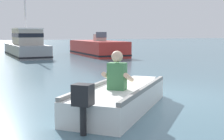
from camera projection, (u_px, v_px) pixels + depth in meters
name	position (u px, v px, depth m)	size (l,w,h in m)	color
ground_plane	(158.00, 96.00, 7.64)	(120.00, 120.00, 0.00)	slate
rowboat_with_person	(121.00, 97.00, 6.30)	(3.05, 3.07, 1.19)	white
moored_boat_grey	(26.00, 46.00, 20.05)	(2.04, 6.38, 4.39)	gray
moored_boat_red	(97.00, 48.00, 20.93)	(2.16, 5.96, 1.56)	#B72D28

